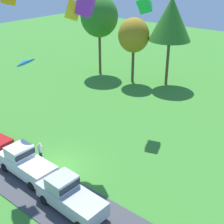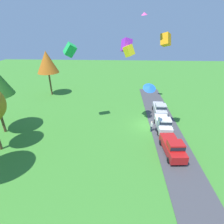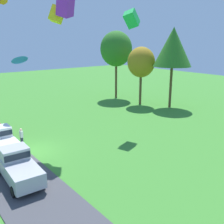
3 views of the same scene
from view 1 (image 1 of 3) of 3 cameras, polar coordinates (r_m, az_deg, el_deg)
ground_plane at (r=25.43m, az=-9.46°, el=-9.66°), size 120.00×120.00×0.00m
pavement_strip at (r=24.09m, az=-14.43°, el=-12.39°), size 36.00×4.40×0.06m
car_pickup_mid_row at (r=24.47m, az=-15.58°, el=-8.76°), size 5.05×2.15×2.14m
car_pickup_far_end at (r=20.87m, az=-7.86°, el=-14.78°), size 5.07×2.21×2.14m
person_watching_sky at (r=25.81m, az=-12.96°, el=-7.08°), size 0.36×0.24×1.71m
tree_far_left at (r=44.13m, az=-2.35°, el=17.05°), size 5.09×5.09×10.75m
tree_lone_near at (r=40.75m, az=3.99°, el=13.79°), size 3.98×3.98×8.40m
tree_left_of_center at (r=39.86m, az=10.73°, el=16.36°), size 5.21×5.21×11.01m
kite_box_trailing_tail at (r=23.95m, az=-7.12°, el=17.93°), size 1.38×1.68×1.68m
kite_delta_mid_center at (r=25.47m, az=-15.61°, el=8.93°), size 1.57×1.64×1.00m
kite_box_near_flag at (r=23.36m, az=-4.80°, el=19.22°), size 1.91×1.58×1.99m
kite_box_high_left at (r=29.32m, az=5.87°, el=19.31°), size 1.51×2.11×2.11m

